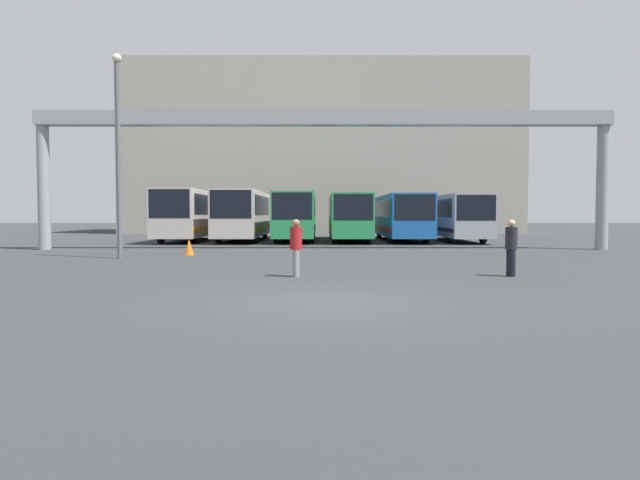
# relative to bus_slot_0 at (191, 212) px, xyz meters

# --- Properties ---
(ground_plane) EXTENTS (200.00, 200.00, 0.00)m
(ground_plane) POSITION_rel_bus_slot_0_xyz_m (8.77, -25.94, -1.90)
(ground_plane) COLOR #2D3033
(building_backdrop) EXTENTS (36.54, 12.00, 15.67)m
(building_backdrop) POSITION_rel_bus_slot_0_xyz_m (8.77, 18.92, 5.93)
(building_backdrop) COLOR gray
(building_backdrop) RESTS_ON ground
(overhead_gantry) EXTENTS (28.57, 0.80, 6.89)m
(overhead_gantry) POSITION_rel_bus_slot_0_xyz_m (8.77, -9.01, 3.89)
(overhead_gantry) COLOR gray
(overhead_gantry) RESTS_ON ground
(bus_slot_0) EXTENTS (2.58, 10.10, 3.31)m
(bus_slot_0) POSITION_rel_bus_slot_0_xyz_m (0.00, 0.00, 0.00)
(bus_slot_0) COLOR beige
(bus_slot_0) RESTS_ON ground
(bus_slot_1) EXTENTS (2.61, 10.86, 3.27)m
(bus_slot_1) POSITION_rel_bus_slot_0_xyz_m (3.51, 0.38, -0.02)
(bus_slot_1) COLOR beige
(bus_slot_1) RESTS_ON ground
(bus_slot_2) EXTENTS (2.53, 12.44, 3.12)m
(bus_slot_2) POSITION_rel_bus_slot_0_xyz_m (7.02, 1.17, -0.10)
(bus_slot_2) COLOR #268C4C
(bus_slot_2) RESTS_ON ground
(bus_slot_3) EXTENTS (2.49, 11.22, 3.03)m
(bus_slot_3) POSITION_rel_bus_slot_0_xyz_m (10.53, 0.56, -0.15)
(bus_slot_3) COLOR #268C4C
(bus_slot_3) RESTS_ON ground
(bus_slot_4) EXTENTS (2.59, 11.35, 3.01)m
(bus_slot_4) POSITION_rel_bus_slot_0_xyz_m (14.04, 0.63, -0.17)
(bus_slot_4) COLOR #1959A5
(bus_slot_4) RESTS_ON ground
(bus_slot_5) EXTENTS (2.48, 10.49, 2.99)m
(bus_slot_5) POSITION_rel_bus_slot_0_xyz_m (17.55, 0.20, -0.18)
(bus_slot_5) COLOR #999EA5
(bus_slot_5) RESTS_ON ground
(pedestrian_mid_right) EXTENTS (0.34, 0.34, 1.63)m
(pedestrian_mid_right) POSITION_rel_bus_slot_0_xyz_m (14.11, -21.28, -1.04)
(pedestrian_mid_right) COLOR black
(pedestrian_mid_right) RESTS_ON ground
(pedestrian_near_center) EXTENTS (0.34, 0.34, 1.64)m
(pedestrian_near_center) POSITION_rel_bus_slot_0_xyz_m (7.93, -21.37, -1.03)
(pedestrian_near_center) COLOR gray
(pedestrian_near_center) RESTS_ON ground
(traffic_cone) EXTENTS (0.42, 0.42, 0.69)m
(traffic_cone) POSITION_rel_bus_slot_0_xyz_m (2.91, -12.80, -1.56)
(traffic_cone) COLOR orange
(traffic_cone) RESTS_ON ground
(lamp_post) EXTENTS (0.36, 0.36, 8.16)m
(lamp_post) POSITION_rel_bus_slot_0_xyz_m (0.54, -14.66, 2.54)
(lamp_post) COLOR #595B60
(lamp_post) RESTS_ON ground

